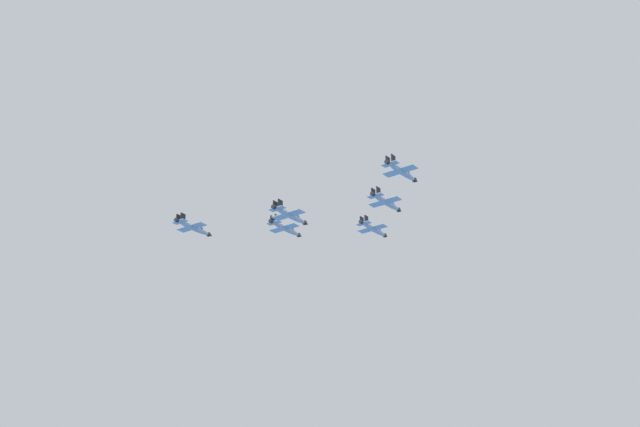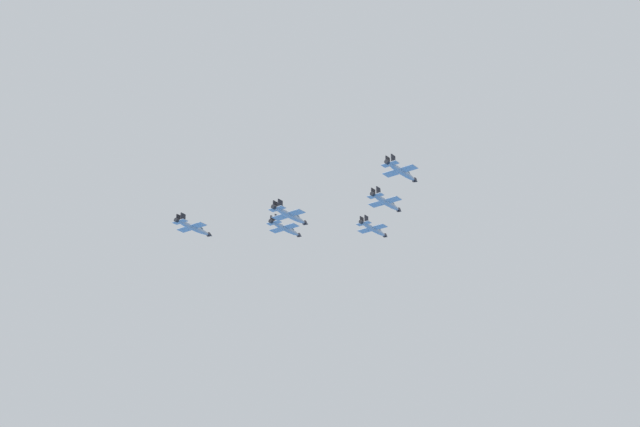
{
  "view_description": "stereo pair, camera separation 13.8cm",
  "coord_description": "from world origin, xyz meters",
  "views": [
    {
      "loc": [
        -84.93,
        -239.68,
        2.0
      ],
      "look_at": [
        -5.32,
        -1.5,
        110.41
      ],
      "focal_mm": 57.75,
      "sensor_mm": 36.0,
      "label": 1
    },
    {
      "loc": [
        -84.79,
        -239.72,
        2.0
      ],
      "look_at": [
        -5.32,
        -1.5,
        110.41
      ],
      "focal_mm": 57.75,
      "sensor_mm": 36.0,
      "label": 2
    }
  ],
  "objects": [
    {
      "name": "jet_slot_rear",
      "position": [
        -15.95,
        -9.13,
        105.4
      ],
      "size": [
        13.01,
        10.27,
        3.1
      ],
      "rotation": [
        0.0,
        0.0,
        0.61
      ],
      "color": "#9EA3A8"
    },
    {
      "name": "jet_left_wingman",
      "position": [
        -9.73,
        15.92,
        112.41
      ],
      "size": [
        12.79,
        10.15,
        3.06
      ],
      "rotation": [
        0.0,
        0.0,
        0.61
      ],
      "color": "#9EA3A8"
    },
    {
      "name": "jet_right_wingman",
      "position": [
        9.77,
        -11.24,
        111.75
      ],
      "size": [
        12.85,
        10.31,
        3.08
      ],
      "rotation": [
        0.0,
        0.0,
        0.62
      ],
      "color": "#9EA3A8"
    },
    {
      "name": "jet_lead",
      "position": [
        15.99,
        13.81,
        114.8
      ],
      "size": [
        12.65,
        10.2,
        3.04
      ],
      "rotation": [
        0.0,
        0.0,
        0.63
      ],
      "color": "#9EA3A8"
    },
    {
      "name": "jet_left_outer",
      "position": [
        -35.46,
        18.02,
        110.12
      ],
      "size": [
        13.04,
        10.26,
        3.11
      ],
      "rotation": [
        0.0,
        0.0,
        0.61
      ],
      "color": "#9EA3A8"
    },
    {
      "name": "jet_right_outer",
      "position": [
        3.55,
        -36.29,
        108.37
      ],
      "size": [
        12.45,
        9.9,
        2.98
      ],
      "rotation": [
        0.0,
        0.0,
        0.61
      ],
      "color": "#9EA3A8"
    }
  ]
}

